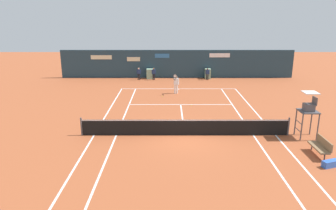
{
  "coord_description": "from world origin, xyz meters",
  "views": [
    {
      "loc": [
        -0.98,
        -17.47,
        6.93
      ],
      "look_at": [
        -0.91,
        3.54,
        0.8
      ],
      "focal_mm": 34.32,
      "sensor_mm": 36.0,
      "label": 1
    }
  ],
  "objects": [
    {
      "name": "equipment_bag",
      "position": [
        6.65,
        -3.94,
        0.16
      ],
      "size": [
        0.97,
        0.56,
        0.32
      ],
      "color": "blue",
      "rests_on": "ground_plane"
    },
    {
      "name": "ground_plane",
      "position": [
        -0.0,
        0.58,
        0.0
      ],
      "size": [
        80.0,
        80.0,
        0.01
      ],
      "color": "#A8512D"
    },
    {
      "name": "ball_kid_centre_post",
      "position": [
        -4.06,
        15.74,
        0.75
      ],
      "size": [
        0.43,
        0.19,
        1.29
      ],
      "rotation": [
        0.0,
        0.0,
        3.22
      ],
      "color": "black",
      "rests_on": "ground_plane"
    },
    {
      "name": "tennis_ball_by_sideline",
      "position": [
        -1.46,
        8.72,
        0.03
      ],
      "size": [
        0.07,
        0.07,
        0.07
      ],
      "primitive_type": "sphere",
      "color": "#CCE033",
      "rests_on": "ground_plane"
    },
    {
      "name": "player_bench",
      "position": [
        6.63,
        -2.72,
        0.51
      ],
      "size": [
        0.54,
        1.55,
        0.88
      ],
      "rotation": [
        0.0,
        0.0,
        1.57
      ],
      "color": "#38383D",
      "rests_on": "ground_plane"
    },
    {
      "name": "ball_kid_right_post",
      "position": [
        -2.49,
        15.74,
        0.74
      ],
      "size": [
        0.43,
        0.2,
        1.28
      ],
      "rotation": [
        0.0,
        0.0,
        3.02
      ],
      "color": "black",
      "rests_on": "ground_plane"
    },
    {
      "name": "player_on_baseline",
      "position": [
        -0.28,
        9.9,
        0.95
      ],
      "size": [
        0.52,
        0.76,
        1.83
      ],
      "rotation": [
        0.0,
        0.0,
        3.36
      ],
      "color": "white",
      "rests_on": "ground_plane"
    },
    {
      "name": "umpire_chair",
      "position": [
        6.89,
        -0.32,
        1.71
      ],
      "size": [
        1.0,
        1.0,
        2.66
      ],
      "rotation": [
        0.0,
        0.0,
        1.57
      ],
      "color": "#47474C",
      "rests_on": "ground_plane"
    },
    {
      "name": "tennis_ball_near_service_line",
      "position": [
        0.8,
        6.09,
        0.03
      ],
      "size": [
        0.07,
        0.07,
        0.07
      ],
      "primitive_type": "sphere",
      "color": "#CCE033",
      "rests_on": "ground_plane"
    },
    {
      "name": "ball_kid_left_post",
      "position": [
        3.16,
        15.74,
        0.72
      ],
      "size": [
        0.42,
        0.17,
        1.25
      ],
      "rotation": [
        0.0,
        0.0,
        3.09
      ],
      "color": "black",
      "rests_on": "ground_plane"
    },
    {
      "name": "sponsor_back_wall",
      "position": [
        -0.01,
        16.97,
        1.45
      ],
      "size": [
        25.0,
        1.02,
        3.0
      ],
      "color": "#233D4C",
      "rests_on": "ground_plane"
    },
    {
      "name": "tennis_net",
      "position": [
        0.0,
        0.0,
        0.51
      ],
      "size": [
        12.1,
        0.1,
        1.07
      ],
      "color": "#4C4C51",
      "rests_on": "ground_plane"
    }
  ]
}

